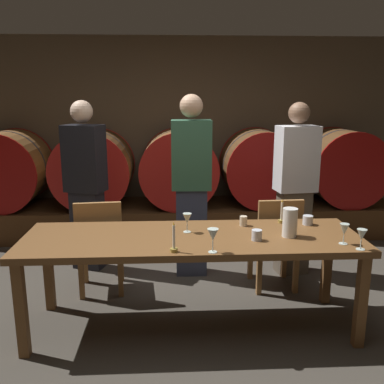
{
  "coord_description": "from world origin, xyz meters",
  "views": [
    {
      "loc": [
        -0.09,
        -3.04,
        1.78
      ],
      "look_at": [
        0.07,
        0.09,
        1.05
      ],
      "focal_mm": 39.59,
      "sensor_mm": 36.0,
      "label": 1
    }
  ],
  "objects_px": {
    "wine_glass_far_left": "(187,219)",
    "pitcher": "(290,223)",
    "wine_barrel_left": "(94,169)",
    "guest_right": "(295,188)",
    "cup_left": "(243,221)",
    "wine_glass_center_left": "(213,235)",
    "wine_barrel_center": "(179,168)",
    "guest_left": "(86,184)",
    "cup_right": "(308,220)",
    "wine_glass_center_right": "(344,230)",
    "chair_right": "(276,239)",
    "wine_barrel_far_right": "(342,167)",
    "cup_center": "(257,235)",
    "guest_center": "(191,184)",
    "wine_glass_far_right": "(362,235)",
    "wine_barrel_far_left": "(8,170)",
    "chair_left": "(100,242)",
    "dining_table": "(192,245)",
    "wine_barrel_right": "(260,167)",
    "candle_left": "(174,244)",
    "candle_right": "(282,216)"
  },
  "relations": [
    {
      "from": "wine_barrel_left",
      "to": "cup_center",
      "type": "height_order",
      "value": "wine_barrel_left"
    },
    {
      "from": "chair_right",
      "to": "guest_right",
      "type": "height_order",
      "value": "guest_right"
    },
    {
      "from": "candle_right",
      "to": "wine_glass_center_left",
      "type": "distance_m",
      "value": 0.9
    },
    {
      "from": "chair_right",
      "to": "guest_center",
      "type": "height_order",
      "value": "guest_center"
    },
    {
      "from": "dining_table",
      "to": "chair_left",
      "type": "height_order",
      "value": "chair_left"
    },
    {
      "from": "chair_right",
      "to": "wine_glass_center_left",
      "type": "xyz_separation_m",
      "value": [
        -0.68,
        -0.95,
        0.37
      ]
    },
    {
      "from": "wine_barrel_far_right",
      "to": "cup_center",
      "type": "height_order",
      "value": "wine_barrel_far_right"
    },
    {
      "from": "cup_left",
      "to": "wine_barrel_left",
      "type": "bearing_deg",
      "value": 126.64
    },
    {
      "from": "pitcher",
      "to": "cup_left",
      "type": "height_order",
      "value": "pitcher"
    },
    {
      "from": "wine_barrel_far_left",
      "to": "wine_barrel_far_right",
      "type": "xyz_separation_m",
      "value": [
        4.25,
        0.0,
        0.0
      ]
    },
    {
      "from": "guest_left",
      "to": "wine_glass_center_right",
      "type": "distance_m",
      "value": 2.53
    },
    {
      "from": "chair_left",
      "to": "candle_right",
      "type": "distance_m",
      "value": 1.6
    },
    {
      "from": "guest_right",
      "to": "wine_glass_center_left",
      "type": "xyz_separation_m",
      "value": [
        -0.94,
        -1.33,
        -0.01
      ]
    },
    {
      "from": "wine_barrel_left",
      "to": "wine_glass_center_left",
      "type": "height_order",
      "value": "wine_barrel_left"
    },
    {
      "from": "wine_barrel_far_right",
      "to": "wine_glass_far_right",
      "type": "xyz_separation_m",
      "value": [
        -0.93,
        -2.65,
        -0.01
      ]
    },
    {
      "from": "wine_barrel_center",
      "to": "pitcher",
      "type": "bearing_deg",
      "value": -71.75
    },
    {
      "from": "candle_left",
      "to": "wine_glass_far_right",
      "type": "relative_size",
      "value": 1.47
    },
    {
      "from": "wine_barrel_far_left",
      "to": "wine_glass_center_right",
      "type": "relative_size",
      "value": 6.48
    },
    {
      "from": "pitcher",
      "to": "chair_left",
      "type": "bearing_deg",
      "value": 156.54
    },
    {
      "from": "candle_left",
      "to": "wine_glass_center_left",
      "type": "distance_m",
      "value": 0.27
    },
    {
      "from": "wine_barrel_far_left",
      "to": "wine_barrel_far_right",
      "type": "relative_size",
      "value": 1.0
    },
    {
      "from": "cup_left",
      "to": "wine_glass_center_left",
      "type": "bearing_deg",
      "value": -118.02
    },
    {
      "from": "wine_barrel_left",
      "to": "guest_right",
      "type": "bearing_deg",
      "value": -31.12
    },
    {
      "from": "guest_left",
      "to": "wine_barrel_far_left",
      "type": "bearing_deg",
      "value": -23.74
    },
    {
      "from": "chair_left",
      "to": "chair_right",
      "type": "height_order",
      "value": "same"
    },
    {
      "from": "wine_glass_far_left",
      "to": "pitcher",
      "type": "bearing_deg",
      "value": -10.34
    },
    {
      "from": "pitcher",
      "to": "wine_glass_far_left",
      "type": "distance_m",
      "value": 0.77
    },
    {
      "from": "wine_barrel_center",
      "to": "cup_center",
      "type": "relative_size",
      "value": 12.3
    },
    {
      "from": "wine_barrel_center",
      "to": "cup_right",
      "type": "relative_size",
      "value": 11.76
    },
    {
      "from": "wine_glass_far_left",
      "to": "cup_right",
      "type": "xyz_separation_m",
      "value": [
        0.98,
        0.14,
        -0.07
      ]
    },
    {
      "from": "guest_center",
      "to": "cup_left",
      "type": "height_order",
      "value": "guest_center"
    },
    {
      "from": "wine_barrel_right",
      "to": "cup_center",
      "type": "distance_m",
      "value": 2.48
    },
    {
      "from": "wine_barrel_far_left",
      "to": "candle_right",
      "type": "relative_size",
      "value": 4.81
    },
    {
      "from": "chair_right",
      "to": "pitcher",
      "type": "distance_m",
      "value": 0.75
    },
    {
      "from": "wine_barrel_right",
      "to": "dining_table",
      "type": "xyz_separation_m",
      "value": [
        -0.99,
        -2.31,
        -0.18
      ]
    },
    {
      "from": "cup_right",
      "to": "wine_glass_center_right",
      "type": "bearing_deg",
      "value": -76.73
    },
    {
      "from": "wine_barrel_far_left",
      "to": "cup_right",
      "type": "distance_m",
      "value": 3.76
    },
    {
      "from": "dining_table",
      "to": "chair_left",
      "type": "relative_size",
      "value": 2.86
    },
    {
      "from": "guest_left",
      "to": "dining_table",
      "type": "bearing_deg",
      "value": 148.64
    },
    {
      "from": "chair_left",
      "to": "cup_left",
      "type": "relative_size",
      "value": 11.1
    },
    {
      "from": "wine_barrel_right",
      "to": "pitcher",
      "type": "height_order",
      "value": "wine_barrel_right"
    },
    {
      "from": "chair_right",
      "to": "guest_left",
      "type": "distance_m",
      "value": 1.95
    },
    {
      "from": "wine_barrel_center",
      "to": "wine_glass_far_right",
      "type": "relative_size",
      "value": 6.66
    },
    {
      "from": "wine_barrel_far_left",
      "to": "guest_right",
      "type": "distance_m",
      "value": 3.51
    },
    {
      "from": "guest_right",
      "to": "candle_left",
      "type": "height_order",
      "value": "guest_right"
    },
    {
      "from": "guest_center",
      "to": "guest_right",
      "type": "xyz_separation_m",
      "value": [
        1.02,
        -0.02,
        -0.05
      ]
    },
    {
      "from": "chair_left",
      "to": "guest_left",
      "type": "distance_m",
      "value": 0.76
    },
    {
      "from": "wine_barrel_center",
      "to": "guest_left",
      "type": "distance_m",
      "value": 1.45
    },
    {
      "from": "cup_center",
      "to": "dining_table",
      "type": "bearing_deg",
      "value": 165.4
    },
    {
      "from": "chair_left",
      "to": "wine_glass_center_right",
      "type": "relative_size",
      "value": 5.92
    }
  ]
}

